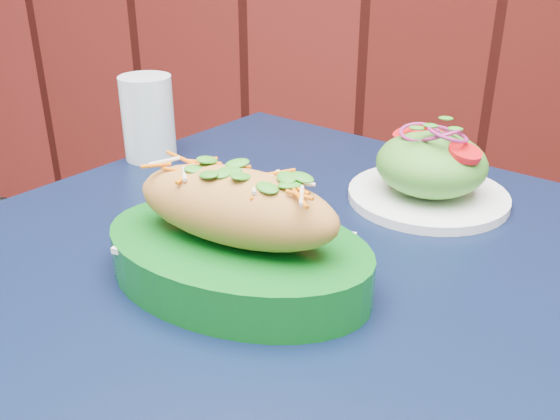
# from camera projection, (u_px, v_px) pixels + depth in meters

# --- Properties ---
(cafe_table) EXTENTS (1.05, 1.05, 0.75)m
(cafe_table) POSITION_uv_depth(u_px,v_px,m) (300.00, 334.00, 0.69)
(cafe_table) COLOR black
(cafe_table) RESTS_ON ground
(banh_mi_basket) EXTENTS (0.31, 0.24, 0.13)m
(banh_mi_basket) POSITION_uv_depth(u_px,v_px,m) (237.00, 239.00, 0.60)
(banh_mi_basket) COLOR #0A5F18
(banh_mi_basket) RESTS_ON cafe_table
(salad_plate) EXTENTS (0.20, 0.20, 0.10)m
(salad_plate) POSITION_uv_depth(u_px,v_px,m) (431.00, 171.00, 0.78)
(salad_plate) COLOR white
(salad_plate) RESTS_ON cafe_table
(water_glass) EXTENTS (0.08, 0.08, 0.12)m
(water_glass) POSITION_uv_depth(u_px,v_px,m) (148.00, 118.00, 0.92)
(water_glass) COLOR silver
(water_glass) RESTS_ON cafe_table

